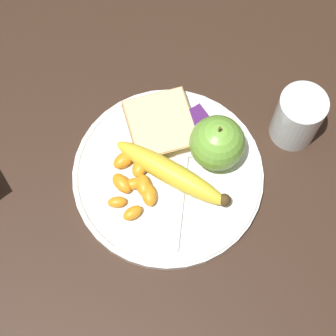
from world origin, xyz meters
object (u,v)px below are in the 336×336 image
(juice_glass, at_px, (297,118))
(jam_packet, at_px, (197,124))
(bread_slice, at_px, (161,125))
(plate, at_px, (168,174))
(fork, at_px, (183,171))
(apple, at_px, (217,143))
(banana, at_px, (174,172))

(juice_glass, height_order, jam_packet, juice_glass)
(bread_slice, bearing_deg, plate, -24.74)
(juice_glass, bearing_deg, plate, -101.38)
(bread_slice, relative_size, fork, 0.73)
(apple, relative_size, jam_packet, 1.96)
(fork, height_order, jam_packet, jam_packet)
(plate, xyz_separation_m, apple, (0.01, 0.07, 0.04))
(fork, bearing_deg, juice_glass, -60.57)
(juice_glass, height_order, fork, juice_glass)
(jam_packet, bearing_deg, fork, -50.40)
(apple, relative_size, bread_slice, 0.72)
(plate, bearing_deg, apple, 80.79)
(banana, bearing_deg, apple, 87.21)
(bread_slice, height_order, fork, bread_slice)
(plate, distance_m, juice_glass, 0.20)
(apple, distance_m, fork, 0.06)
(apple, height_order, bread_slice, apple)
(banana, bearing_deg, fork, 89.56)
(banana, height_order, bread_slice, banana)
(plate, xyz_separation_m, banana, (0.01, 0.00, 0.02))
(bread_slice, relative_size, jam_packet, 2.72)
(juice_glass, relative_size, fork, 0.54)
(apple, distance_m, jam_packet, 0.06)
(bread_slice, bearing_deg, juice_glass, 57.72)
(banana, relative_size, fork, 1.04)
(jam_packet, bearing_deg, banana, -56.88)
(banana, distance_m, jam_packet, 0.08)
(plate, xyz_separation_m, bread_slice, (-0.06, 0.03, 0.02))
(apple, bearing_deg, plate, -99.21)
(apple, xyz_separation_m, jam_packet, (-0.05, 0.00, -0.03))
(apple, bearing_deg, fork, -93.45)
(bread_slice, distance_m, fork, 0.07)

